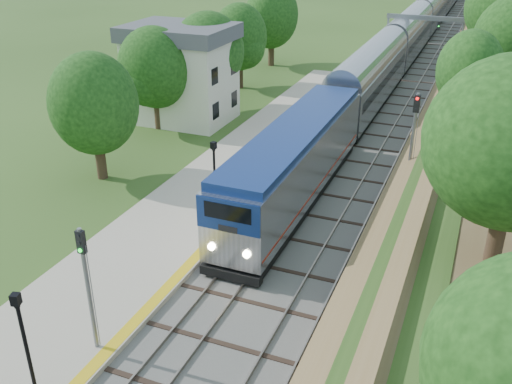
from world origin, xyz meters
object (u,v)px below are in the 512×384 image
at_px(signal_gantry, 424,28).
at_px(signal_platform, 86,277).
at_px(lamppost_far, 215,182).
at_px(station_building, 181,73).
at_px(train, 419,26).
at_px(signal_farside, 413,134).
at_px(lamppost_mid, 28,354).

xyz_separation_m(signal_gantry, signal_platform, (-5.37, -52.28, -1.14)).
xyz_separation_m(lamppost_far, signal_platform, (0.59, -12.03, 1.35)).
bearing_deg(signal_gantry, station_building, -123.38).
xyz_separation_m(signal_gantry, lamppost_far, (-5.96, -40.24, -2.49)).
bearing_deg(lamppost_far, signal_platform, -87.18).
xyz_separation_m(signal_gantry, train, (-2.47, 16.56, -2.44)).
xyz_separation_m(station_building, train, (14.00, 41.55, -1.71)).
bearing_deg(train, signal_gantry, -81.51).
bearing_deg(signal_farside, lamppost_mid, -112.89).
height_order(signal_gantry, train, signal_gantry).
bearing_deg(signal_farside, station_building, 158.39).
relative_size(train, signal_farside, 19.57).
height_order(station_building, signal_platform, station_building).
height_order(train, signal_farside, signal_farside).
distance_m(signal_gantry, lamppost_far, 40.76).
relative_size(signal_gantry, lamppost_far, 1.92).
height_order(train, lamppost_far, train).
height_order(train, lamppost_mid, train).
bearing_deg(lamppost_far, lamppost_mid, -88.98).
distance_m(train, lamppost_mid, 71.94).
distance_m(signal_platform, signal_farside, 21.33).
bearing_deg(train, signal_platform, -92.41).
bearing_deg(signal_platform, signal_gantry, 84.13).
height_order(train, signal_platform, signal_platform).
xyz_separation_m(station_building, signal_farside, (20.20, -8.00, 0.01)).
height_order(station_building, signal_gantry, station_building).
bearing_deg(signal_farside, signal_gantry, 96.45).
height_order(lamppost_mid, lamppost_far, lamppost_mid).
bearing_deg(lamppost_far, signal_gantry, 81.57).
xyz_separation_m(signal_platform, signal_farside, (9.10, 19.28, 0.41)).
height_order(station_building, lamppost_mid, station_building).
relative_size(lamppost_mid, lamppost_far, 1.02).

